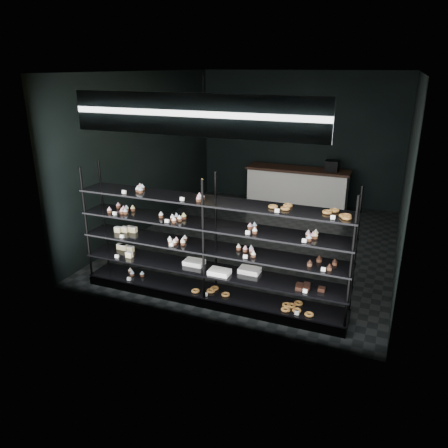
% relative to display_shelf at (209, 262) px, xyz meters
% --- Properties ---
extents(room, '(5.01, 6.01, 3.20)m').
position_rel_display_shelf_xyz_m(room, '(0.02, 2.45, 0.97)').
color(room, black).
rests_on(room, ground).
extents(display_shelf, '(4.00, 0.50, 1.91)m').
position_rel_display_shelf_xyz_m(display_shelf, '(0.00, 0.00, 0.00)').
color(display_shelf, black).
rests_on(display_shelf, room).
extents(signage, '(3.30, 0.05, 0.50)m').
position_rel_display_shelf_xyz_m(signage, '(0.02, -0.48, 2.12)').
color(signage, '#0D1044').
rests_on(signage, room).
extents(pendant_lamp, '(0.31, 0.31, 0.88)m').
position_rel_display_shelf_xyz_m(pendant_lamp, '(-0.61, 1.22, 1.82)').
color(pendant_lamp, black).
rests_on(pendant_lamp, room).
extents(service_counter, '(2.47, 0.65, 1.23)m').
position_rel_display_shelf_xyz_m(service_counter, '(0.17, 4.95, -0.13)').
color(service_counter, silver).
rests_on(service_counter, room).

